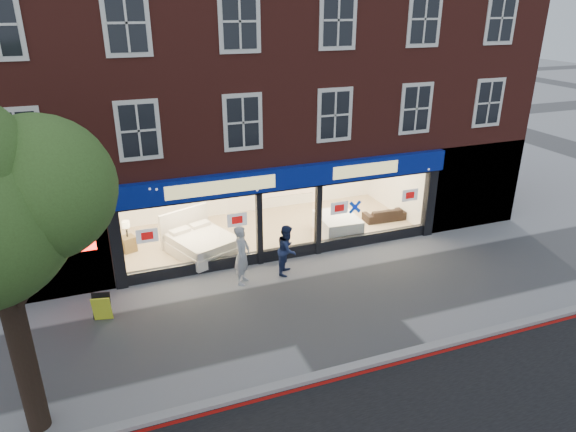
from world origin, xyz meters
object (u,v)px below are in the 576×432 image
mattress_stack (337,225)px  pedestrian_blue (287,249)px  pedestrian_grey (242,255)px  a_board (102,307)px  display_bed (201,243)px  sofa (384,214)px

mattress_stack → pedestrian_blue: 3.41m
pedestrian_grey → pedestrian_blue: (1.51, 0.11, -0.13)m
pedestrian_grey → a_board: bearing=132.7°
mattress_stack → display_bed: bearing=177.4°
a_board → pedestrian_blue: pedestrian_blue is taller
mattress_stack → sofa: 2.35m
sofa → mattress_stack: bearing=14.9°
sofa → a_board: a_board is taller
sofa → display_bed: bearing=4.8°
pedestrian_grey → pedestrian_blue: size_ratio=1.16×
mattress_stack → pedestrian_grey: pedestrian_grey is taller
mattress_stack → a_board: 8.85m
mattress_stack → sofa: (2.29, 0.50, -0.10)m
sofa → pedestrian_grey: bearing=24.4°
display_bed → mattress_stack: display_bed is taller
display_bed → pedestrian_blue: size_ratio=1.71×
sofa → a_board: 11.18m
mattress_stack → a_board: bearing=-162.2°
a_board → pedestrian_grey: bearing=20.0°
mattress_stack → pedestrian_grey: (-4.25, -2.11, 0.51)m
display_bed → sofa: bearing=-19.7°
mattress_stack → pedestrian_blue: size_ratio=1.11×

